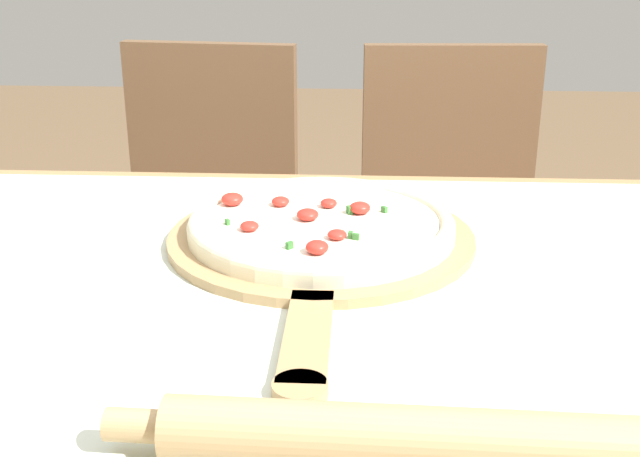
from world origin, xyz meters
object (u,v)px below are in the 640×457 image
object	(u,v)px
rolling_pin	(418,440)
chair_left	(204,222)
pizza	(321,224)
chair_right	(451,226)
pizza_peel	(320,243)

from	to	relation	value
rolling_pin	chair_left	bearing A→B (deg)	108.83
pizza	rolling_pin	size ratio (longest dim) A/B	0.72
rolling_pin	chair_right	bearing A→B (deg)	82.39
rolling_pin	chair_left	distance (m)	1.22
pizza_peel	chair_left	size ratio (longest dim) A/B	0.65
chair_left	chair_right	xyz separation A→B (m)	(0.54, 0.00, 0.00)
rolling_pin	chair_right	size ratio (longest dim) A/B	0.53
pizza_peel	chair_right	xyz separation A→B (m)	(0.25, 0.70, -0.24)
chair_right	rolling_pin	bearing A→B (deg)	-100.32
pizza	chair_left	xyz separation A→B (m)	(-0.29, 0.68, -0.26)
rolling_pin	pizza	bearing A→B (deg)	101.87
pizza_peel	chair_left	distance (m)	0.79
pizza	rolling_pin	distance (m)	0.46
chair_right	chair_left	bearing A→B (deg)	177.34
pizza	rolling_pin	bearing A→B (deg)	-78.13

